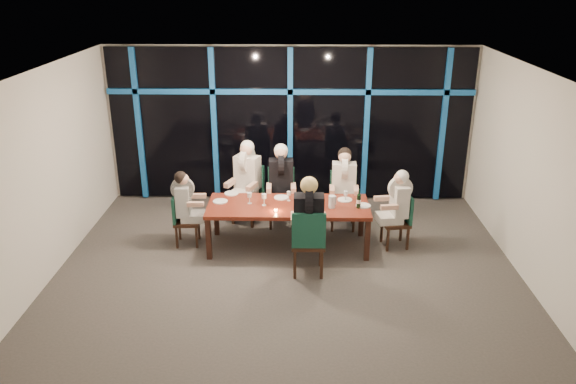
# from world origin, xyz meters

# --- Properties ---
(room) EXTENTS (7.04, 7.00, 3.02)m
(room) POSITION_xyz_m (0.00, 0.00, 2.02)
(room) COLOR #524C48
(room) RESTS_ON ground
(window_wall) EXTENTS (6.86, 0.43, 2.94)m
(window_wall) POSITION_xyz_m (0.01, 2.93, 1.55)
(window_wall) COLOR black
(window_wall) RESTS_ON ground
(dining_table) EXTENTS (2.60, 1.00, 0.75)m
(dining_table) POSITION_xyz_m (0.00, 0.80, 0.68)
(dining_table) COLOR maroon
(dining_table) RESTS_ON ground
(chair_far_left) EXTENTS (0.63, 0.63, 1.04)m
(chair_far_left) POSITION_xyz_m (-0.72, 1.87, 0.58)
(chair_far_left) COLOR black
(chair_far_left) RESTS_ON ground
(chair_far_mid) EXTENTS (0.49, 0.49, 1.02)m
(chair_far_mid) POSITION_xyz_m (-0.14, 1.74, 0.57)
(chair_far_mid) COLOR black
(chair_far_mid) RESTS_ON ground
(chair_far_right) EXTENTS (0.48, 0.48, 0.99)m
(chair_far_right) POSITION_xyz_m (0.95, 1.66, 0.56)
(chair_far_right) COLOR black
(chair_far_right) RESTS_ON ground
(chair_end_left) EXTENTS (0.42, 0.42, 0.87)m
(chair_end_left) POSITION_xyz_m (-1.75, 0.88, 0.49)
(chair_end_left) COLOR black
(chair_end_left) RESTS_ON ground
(chair_end_right) EXTENTS (0.48, 0.48, 0.90)m
(chair_end_right) POSITION_xyz_m (1.83, 0.87, 0.50)
(chair_end_right) COLOR black
(chair_end_right) RESTS_ON ground
(chair_near_mid) EXTENTS (0.49, 0.49, 1.06)m
(chair_near_mid) POSITION_xyz_m (0.31, -0.13, 0.59)
(chair_near_mid) COLOR black
(chair_near_mid) RESTS_ON ground
(diner_far_left) EXTENTS (0.64, 0.71, 1.01)m
(diner_far_left) POSITION_xyz_m (-0.75, 1.79, 0.99)
(diner_far_left) COLOR silver
(diner_far_left) RESTS_ON ground
(diner_far_mid) EXTENTS (0.51, 0.64, 0.99)m
(diner_far_mid) POSITION_xyz_m (-0.14, 1.66, 0.97)
(diner_far_mid) COLOR black
(diner_far_mid) RESTS_ON ground
(diner_far_right) EXTENTS (0.50, 0.63, 0.97)m
(diner_far_right) POSITION_xyz_m (0.95, 1.58, 0.95)
(diner_far_right) COLOR silver
(diner_far_right) RESTS_ON ground
(diner_end_left) EXTENTS (0.55, 0.44, 0.85)m
(diner_end_left) POSITION_xyz_m (-1.67, 0.88, 0.84)
(diner_end_left) COLOR black
(diner_end_left) RESTS_ON ground
(diner_end_right) EXTENTS (0.59, 0.49, 0.88)m
(diner_end_right) POSITION_xyz_m (1.76, 0.86, 0.86)
(diner_end_right) COLOR silver
(diner_end_right) RESTS_ON ground
(diner_near_mid) EXTENTS (0.52, 0.66, 1.03)m
(diner_near_mid) POSITION_xyz_m (0.31, -0.04, 1.01)
(diner_near_mid) COLOR black
(diner_near_mid) RESTS_ON ground
(plate_far_left) EXTENTS (0.24, 0.24, 0.01)m
(plate_far_left) POSITION_xyz_m (-0.97, 1.26, 0.76)
(plate_far_left) COLOR white
(plate_far_left) RESTS_ON dining_table
(plate_far_mid) EXTENTS (0.24, 0.24, 0.01)m
(plate_far_mid) POSITION_xyz_m (-0.12, 1.09, 0.76)
(plate_far_mid) COLOR white
(plate_far_mid) RESTS_ON dining_table
(plate_far_right) EXTENTS (0.24, 0.24, 0.01)m
(plate_far_right) POSITION_xyz_m (0.93, 1.01, 0.76)
(plate_far_right) COLOR white
(plate_far_right) RESTS_ON dining_table
(plate_end_left) EXTENTS (0.24, 0.24, 0.01)m
(plate_end_left) POSITION_xyz_m (-1.11, 0.91, 0.76)
(plate_end_left) COLOR white
(plate_end_left) RESTS_ON dining_table
(plate_end_right) EXTENTS (0.24, 0.24, 0.01)m
(plate_end_right) POSITION_xyz_m (1.20, 0.77, 0.76)
(plate_end_right) COLOR white
(plate_end_right) RESTS_ON dining_table
(plate_near_mid) EXTENTS (0.24, 0.24, 0.01)m
(plate_near_mid) POSITION_xyz_m (0.31, 0.53, 0.76)
(plate_near_mid) COLOR white
(plate_near_mid) RESTS_ON dining_table
(wine_bottle) EXTENTS (0.07, 0.07, 0.31)m
(wine_bottle) POSITION_xyz_m (1.12, 0.70, 0.87)
(wine_bottle) COLOR black
(wine_bottle) RESTS_ON dining_table
(water_pitcher) EXTENTS (0.12, 0.11, 0.20)m
(water_pitcher) POSITION_xyz_m (0.70, 0.70, 0.85)
(water_pitcher) COLOR silver
(water_pitcher) RESTS_ON dining_table
(tea_light) EXTENTS (0.05, 0.05, 0.03)m
(tea_light) POSITION_xyz_m (-0.19, 0.53, 0.76)
(tea_light) COLOR #FFA14C
(tea_light) RESTS_ON dining_table
(wine_glass_a) EXTENTS (0.08, 0.08, 0.19)m
(wine_glass_a) POSITION_xyz_m (-0.39, 0.77, 0.89)
(wine_glass_a) COLOR silver
(wine_glass_a) RESTS_ON dining_table
(wine_glass_b) EXTENTS (0.06, 0.06, 0.16)m
(wine_glass_b) POSITION_xyz_m (0.00, 0.98, 0.87)
(wine_glass_b) COLOR silver
(wine_glass_b) RESTS_ON dining_table
(wine_glass_c) EXTENTS (0.07, 0.07, 0.17)m
(wine_glass_c) POSITION_xyz_m (0.50, 0.67, 0.88)
(wine_glass_c) COLOR white
(wine_glass_c) RESTS_ON dining_table
(wine_glass_d) EXTENTS (0.07, 0.07, 0.19)m
(wine_glass_d) POSITION_xyz_m (-0.63, 0.84, 0.89)
(wine_glass_d) COLOR white
(wine_glass_d) RESTS_ON dining_table
(wine_glass_e) EXTENTS (0.06, 0.06, 0.17)m
(wine_glass_e) POSITION_xyz_m (0.93, 0.99, 0.87)
(wine_glass_e) COLOR silver
(wine_glass_e) RESTS_ON dining_table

